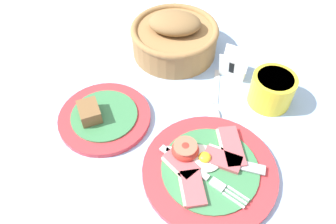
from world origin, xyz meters
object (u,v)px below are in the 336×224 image
(breakfast_plate, at_px, (207,167))
(teaspoon_near_cup, at_px, (215,110))
(number_card, at_px, (233,65))
(bread_plate, at_px, (103,117))
(sugar_cup, at_px, (272,89))
(bread_basket, at_px, (175,37))

(breakfast_plate, relative_size, teaspoon_near_cup, 1.30)
(number_card, relative_size, teaspoon_near_cup, 0.38)
(bread_plate, height_order, teaspoon_near_cup, bread_plate)
(sugar_cup, relative_size, bread_basket, 0.43)
(number_card, bearing_deg, bread_plate, -128.29)
(bread_basket, relative_size, teaspoon_near_cup, 1.11)
(bread_basket, bearing_deg, breakfast_plate, -57.73)
(bread_plate, relative_size, teaspoon_near_cup, 1.00)
(breakfast_plate, distance_m, bread_plate, 0.24)
(breakfast_plate, xyz_separation_m, teaspoon_near_cup, (-0.03, 0.14, -0.01))
(bread_basket, bearing_deg, teaspoon_near_cup, -44.46)
(sugar_cup, distance_m, bread_basket, 0.27)
(number_card, bearing_deg, bread_basket, 172.48)
(breakfast_plate, xyz_separation_m, bread_basket, (-0.19, 0.29, 0.03))
(sugar_cup, bearing_deg, breakfast_plate, -107.61)
(bread_basket, height_order, teaspoon_near_cup, bread_basket)
(sugar_cup, height_order, teaspoon_near_cup, sugar_cup)
(bread_basket, distance_m, number_card, 0.16)
(breakfast_plate, height_order, bread_basket, bread_basket)
(breakfast_plate, bearing_deg, number_card, 95.85)
(breakfast_plate, distance_m, teaspoon_near_cup, 0.14)
(bread_basket, xyz_separation_m, number_card, (0.16, -0.03, -0.01))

